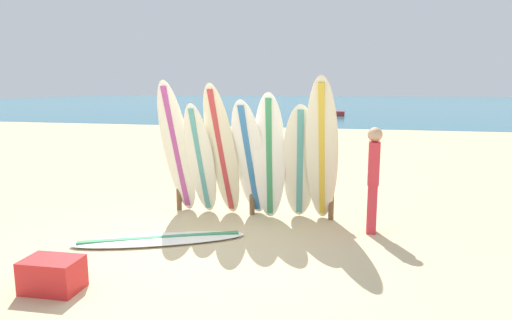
# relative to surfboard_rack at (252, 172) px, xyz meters

# --- Properties ---
(ground_plane) EXTENTS (120.00, 120.00, 0.00)m
(ground_plane) POSITION_rel_surfboard_rack_xyz_m (-0.32, -1.73, -0.74)
(ground_plane) COLOR #D3BC8C
(ocean_water) EXTENTS (120.00, 80.00, 0.01)m
(ocean_water) POSITION_rel_surfboard_rack_xyz_m (-0.32, 56.27, -0.74)
(ocean_water) COLOR teal
(ocean_water) RESTS_ON ground
(surfboard_rack) EXTENTS (2.79, 0.09, 1.16)m
(surfboard_rack) POSITION_rel_surfboard_rack_xyz_m (0.00, 0.00, 0.00)
(surfboard_rack) COLOR brown
(surfboard_rack) RESTS_ON ground
(surfboard_leaning_far_left) EXTENTS (0.68, 0.83, 2.30)m
(surfboard_leaning_far_left) POSITION_rel_surfboard_rack_xyz_m (-1.24, -0.28, 0.41)
(surfboard_leaning_far_left) COLOR white
(surfboard_leaning_far_left) RESTS_ON ground
(surfboard_leaning_left) EXTENTS (0.51, 0.80, 1.94)m
(surfboard_leaning_left) POSITION_rel_surfboard_rack_xyz_m (-0.80, -0.34, 0.23)
(surfboard_leaning_left) COLOR white
(surfboard_leaning_left) RESTS_ON ground
(surfboard_leaning_center_left) EXTENTS (0.63, 0.93, 2.25)m
(surfboard_leaning_center_left) POSITION_rel_surfboard_rack_xyz_m (-0.42, -0.36, 0.38)
(surfboard_leaning_center_left) COLOR beige
(surfboard_leaning_center_left) RESTS_ON ground
(surfboard_leaning_center) EXTENTS (0.63, 0.99, 2.01)m
(surfboard_leaning_center) POSITION_rel_surfboard_rack_xyz_m (0.04, -0.30, 0.26)
(surfboard_leaning_center) COLOR white
(surfboard_leaning_center) RESTS_ON ground
(surfboard_leaning_center_right) EXTENTS (0.58, 0.66, 2.11)m
(surfboard_leaning_center_right) POSITION_rel_surfboard_rack_xyz_m (0.37, -0.35, 0.31)
(surfboard_leaning_center_right) COLOR white
(surfboard_leaning_center_right) RESTS_ON ground
(surfboard_leaning_right) EXTENTS (0.65, 0.87, 1.94)m
(surfboard_leaning_right) POSITION_rel_surfboard_rack_xyz_m (0.85, -0.26, 0.23)
(surfboard_leaning_right) COLOR silver
(surfboard_leaning_right) RESTS_ON ground
(surfboard_leaning_far_right) EXTENTS (0.51, 1.10, 2.36)m
(surfboard_leaning_far_right) POSITION_rel_surfboard_rack_xyz_m (1.20, -0.42, 0.44)
(surfboard_leaning_far_right) COLOR silver
(surfboard_leaning_far_right) RESTS_ON ground
(surfboard_lying_on_sand) EXTENTS (2.44, 1.49, 0.08)m
(surfboard_lying_on_sand) POSITION_rel_surfboard_rack_xyz_m (-0.96, -1.62, -0.71)
(surfboard_lying_on_sand) COLOR white
(surfboard_lying_on_sand) RESTS_ON ground
(beachgoer_standing) EXTENTS (0.22, 0.26, 1.60)m
(beachgoer_standing) POSITION_rel_surfboard_rack_xyz_m (1.98, -0.53, 0.14)
(beachgoer_standing) COLOR #D8333F
(beachgoer_standing) RESTS_ON ground
(small_boat_offshore) EXTENTS (2.79, 1.33, 0.71)m
(small_boat_offshore) POSITION_rel_surfboard_rack_xyz_m (-0.65, 26.55, -0.49)
(small_boat_offshore) COLOR #B22D28
(small_boat_offshore) RESTS_ON ocean_water
(cooler_box) EXTENTS (0.62, 0.43, 0.36)m
(cooler_box) POSITION_rel_surfboard_rack_xyz_m (-1.43, -3.29, -0.56)
(cooler_box) COLOR red
(cooler_box) RESTS_ON ground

